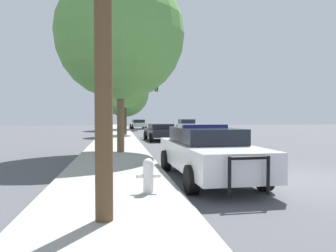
% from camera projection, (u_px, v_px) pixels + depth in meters
% --- Properties ---
extents(ground_plane, '(110.00, 110.00, 0.00)m').
position_uv_depth(ground_plane, '(299.00, 179.00, 9.10)').
color(ground_plane, '#4F4F54').
extents(sidewalk_left, '(3.00, 110.00, 0.13)m').
position_uv_depth(sidewalk_left, '(113.00, 183.00, 8.33)').
color(sidewalk_left, '#A3A099').
rests_on(sidewalk_left, ground_plane).
extents(police_car, '(2.15, 5.35, 1.52)m').
position_uv_depth(police_car, '(207.00, 152.00, 9.15)').
color(police_car, white).
rests_on(police_car, ground_plane).
extents(fire_hydrant, '(0.53, 0.23, 0.73)m').
position_uv_depth(fire_hydrant, '(148.00, 174.00, 6.98)').
color(fire_hydrant, white).
rests_on(fire_hydrant, sidewalk_left).
extents(traffic_light, '(3.11, 0.35, 4.88)m').
position_uv_depth(traffic_light, '(138.00, 96.00, 28.86)').
color(traffic_light, '#424247').
rests_on(traffic_light, sidewalk_left).
extents(car_background_distant, '(2.20, 4.25, 1.29)m').
position_uv_depth(car_background_distant, '(138.00, 124.00, 44.77)').
color(car_background_distant, silver).
rests_on(car_background_distant, ground_plane).
extents(car_background_oncoming, '(2.07, 4.30, 1.40)m').
position_uv_depth(car_background_oncoming, '(187.00, 125.00, 36.90)').
color(car_background_oncoming, silver).
rests_on(car_background_oncoming, ground_plane).
extents(car_background_midblock, '(2.17, 4.07, 1.21)m').
position_uv_depth(car_background_midblock, '(160.00, 131.00, 23.48)').
color(car_background_midblock, black).
rests_on(car_background_midblock, ground_plane).
extents(tree_sidewalk_mid, '(3.60, 3.60, 5.96)m').
position_uv_depth(tree_sidewalk_mid, '(125.00, 88.00, 28.81)').
color(tree_sidewalk_mid, '#4C3823').
rests_on(tree_sidewalk_mid, sidewalk_left).
extents(tree_sidewalk_near, '(5.81, 5.81, 8.19)m').
position_uv_depth(tree_sidewalk_near, '(120.00, 35.00, 14.76)').
color(tree_sidewalk_near, brown).
rests_on(tree_sidewalk_near, sidewalk_left).
extents(tree_sidewalk_far, '(6.12, 6.12, 7.66)m').
position_uv_depth(tree_sidewalk_far, '(125.00, 93.00, 41.08)').
color(tree_sidewalk_far, '#4C3823').
rests_on(tree_sidewalk_far, sidewalk_left).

